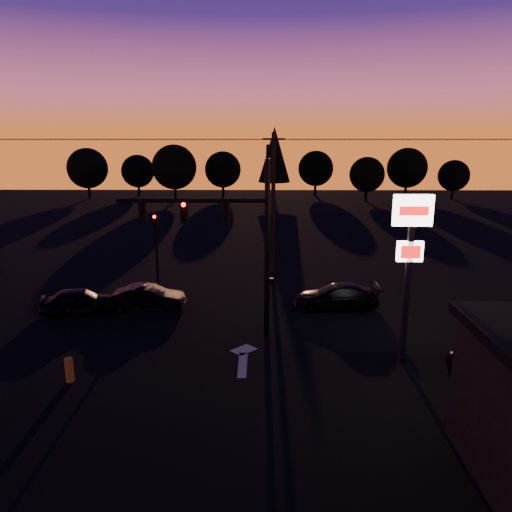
{
  "coord_description": "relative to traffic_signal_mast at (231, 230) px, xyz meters",
  "views": [
    {
      "loc": [
        1.21,
        -17.31,
        9.21
      ],
      "look_at": [
        1.0,
        5.0,
        3.5
      ],
      "focal_mm": 35.0,
      "sensor_mm": 36.0,
      "label": 1
    }
  ],
  "objects": [
    {
      "name": "secondary_signal",
      "position": [
        -4.9,
        7.49,
        -2.07
      ],
      "size": [
        0.3,
        0.31,
        4.35
      ],
      "color": "black",
      "rests_on": "ground"
    },
    {
      "name": "tree_4",
      "position": [
        3.1,
        45.01,
        0.99
      ],
      "size": [
        4.18,
        4.18,
        9.5
      ],
      "color": "black",
      "rests_on": "ground"
    },
    {
      "name": "tree_0",
      "position": [
        -21.9,
        46.01,
        -0.88
      ],
      "size": [
        5.36,
        5.36,
        6.74
      ],
      "color": "black",
      "rests_on": "ground"
    },
    {
      "name": "ground",
      "position": [
        0.1,
        -3.99,
        -4.94
      ],
      "size": [
        120.0,
        120.0,
        0.0
      ],
      "primitive_type": "plane",
      "color": "black",
      "rests_on": "ground"
    },
    {
      "name": "tree_8",
      "position": [
        27.1,
        46.01,
        -1.82
      ],
      "size": [
        4.12,
        4.12,
        5.19
      ],
      "color": "black",
      "rests_on": "ground"
    },
    {
      "name": "pylon_sign",
      "position": [
        7.1,
        -2.49,
        -0.02
      ],
      "size": [
        1.5,
        0.28,
        6.8
      ],
      "color": "black",
      "rests_on": "ground"
    },
    {
      "name": "car_right",
      "position": [
        5.31,
        3.63,
        -4.29
      ],
      "size": [
        4.49,
        1.93,
        1.29
      ],
      "primitive_type": "imported",
      "rotation": [
        0.0,
        0.0,
        -1.54
      ],
      "color": "black",
      "rests_on": "ground"
    },
    {
      "name": "car_left",
      "position": [
        -7.94,
        2.78,
        -4.28
      ],
      "size": [
        4.1,
        2.36,
        1.31
      ],
      "primitive_type": "imported",
      "rotation": [
        0.0,
        0.0,
        1.79
      ],
      "color": "black",
      "rests_on": "ground"
    },
    {
      "name": "car_mid",
      "position": [
        -4.58,
        3.56,
        -4.33
      ],
      "size": [
        3.75,
        1.41,
        1.22
      ],
      "primitive_type": "imported",
      "rotation": [
        0.0,
        0.0,
        1.54
      ],
      "color": "black",
      "rests_on": "ground"
    },
    {
      "name": "lane_arrow",
      "position": [
        0.6,
        -2.33,
        -4.93
      ],
      "size": [
        1.2,
        3.1,
        0.01
      ],
      "color": "beige",
      "rests_on": "ground"
    },
    {
      "name": "tree_7",
      "position": [
        21.1,
        47.01,
        -0.88
      ],
      "size": [
        5.36,
        5.36,
        6.74
      ],
      "color": "black",
      "rests_on": "ground"
    },
    {
      "name": "tree_2",
      "position": [
        -9.9,
        44.01,
        -0.57
      ],
      "size": [
        5.77,
        5.78,
        7.26
      ],
      "color": "black",
      "rests_on": "ground"
    },
    {
      "name": "tree_1",
      "position": [
        -15.9,
        49.01,
        -1.5
      ],
      "size": [
        4.54,
        4.54,
        5.71
      ],
      "color": "black",
      "rests_on": "ground"
    },
    {
      "name": "power_wires",
      "position": [
        2.1,
        10.01,
        3.63
      ],
      "size": [
        36.0,
        1.22,
        0.07
      ],
      "color": "black",
      "rests_on": "ground"
    },
    {
      "name": "utility_pole_1",
      "position": [
        2.1,
        10.01,
        -0.34
      ],
      "size": [
        1.4,
        0.26,
        9.0
      ],
      "color": "black",
      "rests_on": "ground"
    },
    {
      "name": "traffic_signal_mast",
      "position": [
        0.0,
        0.0,
        0.0
      ],
      "size": [
        6.79,
        0.52,
        8.58
      ],
      "color": "black",
      "rests_on": "ground"
    },
    {
      "name": "bollard",
      "position": [
        -5.84,
        -4.38,
        -4.47
      ],
      "size": [
        0.31,
        0.31,
        0.93
      ],
      "primitive_type": "cylinder",
      "color": "gold",
      "rests_on": "ground"
    },
    {
      "name": "tree_6",
      "position": [
        15.1,
        44.01,
        -1.5
      ],
      "size": [
        4.54,
        4.54,
        5.71
      ],
      "color": "black",
      "rests_on": "ground"
    },
    {
      "name": "tree_3",
      "position": [
        -3.9,
        48.01,
        -1.19
      ],
      "size": [
        4.95,
        4.95,
        6.22
      ],
      "color": "black",
      "rests_on": "ground"
    },
    {
      "name": "tree_5",
      "position": [
        9.1,
        50.01,
        -1.19
      ],
      "size": [
        4.95,
        4.95,
        6.22
      ],
      "color": "black",
      "rests_on": "ground"
    }
  ]
}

